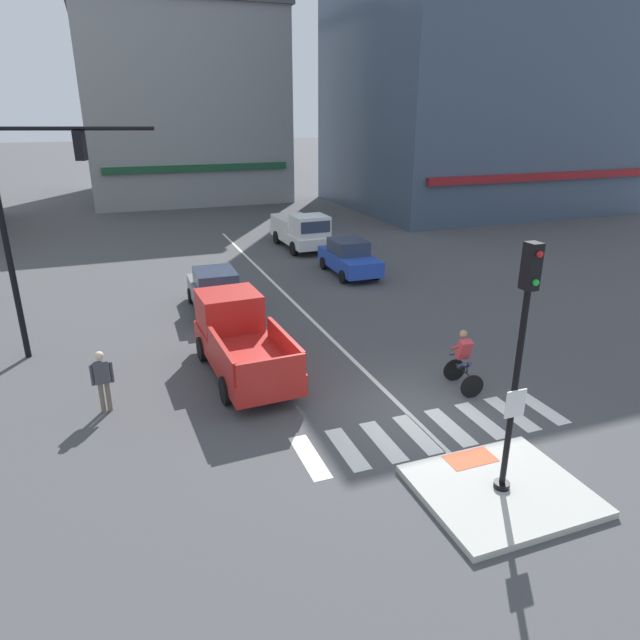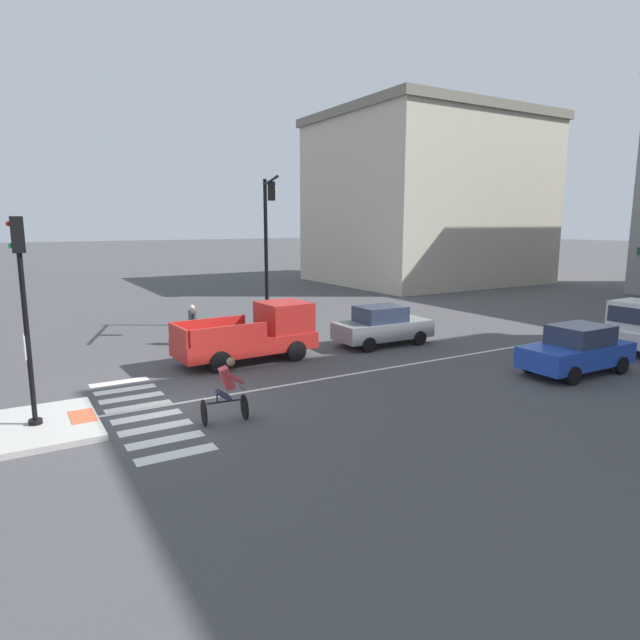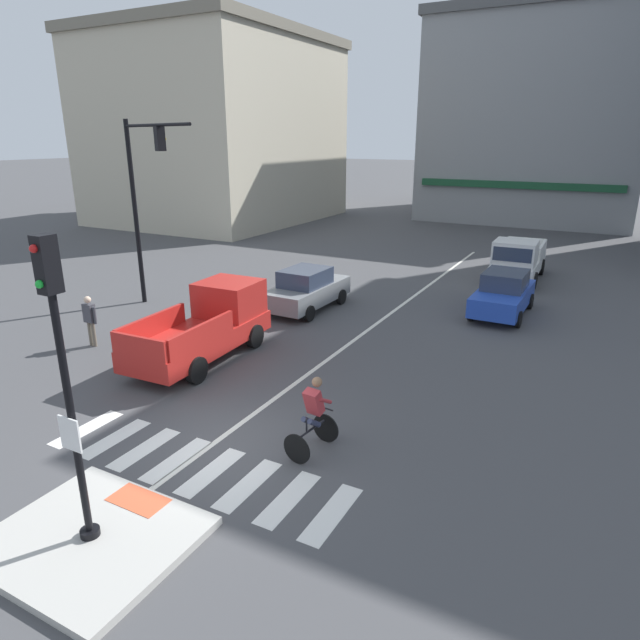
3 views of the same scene
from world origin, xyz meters
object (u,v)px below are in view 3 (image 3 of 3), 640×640
car_grey_westbound_far (307,289)px  pickup_truck_white_eastbound_distant (517,260)px  traffic_light_mast (143,189)px  cyclist (313,414)px  signal_pole (63,369)px  pedestrian_at_curb_left (90,317)px  car_blue_eastbound_far (503,294)px  pickup_truck_red_westbound_near (209,325)px

car_grey_westbound_far → pickup_truck_white_eastbound_distant: 10.67m
traffic_light_mast → cyclist: 13.03m
signal_pole → traffic_light_mast: size_ratio=0.71×
car_grey_westbound_far → pedestrian_at_curb_left: bearing=-121.4°
car_blue_eastbound_far → pedestrian_at_curb_left: bearing=-138.4°
signal_pole → pickup_truck_red_westbound_near: size_ratio=0.97×
car_grey_westbound_far → cyclist: size_ratio=2.46×
pedestrian_at_curb_left → traffic_light_mast: bearing=109.3°
traffic_light_mast → car_blue_eastbound_far: traffic_light_mast is taller
traffic_light_mast → pedestrian_at_curb_left: bearing=-70.7°
cyclist → pedestrian_at_curb_left: (-9.31, 2.09, 0.11)m
cyclist → car_blue_eastbound_far: bearing=82.0°
signal_pole → pickup_truck_red_westbound_near: bearing=115.4°
traffic_light_mast → pedestrian_at_curb_left: size_ratio=4.23×
traffic_light_mast → pickup_truck_red_westbound_near: 7.06m
car_grey_westbound_far → pickup_truck_white_eastbound_distant: pickup_truck_white_eastbound_distant is taller
cyclist → pedestrian_at_curb_left: bearing=167.4°
traffic_light_mast → pickup_truck_white_eastbound_distant: (12.03, 11.06, -3.61)m
car_grey_westbound_far → pedestrian_at_curb_left: size_ratio=2.48×
signal_pole → pickup_truck_white_eastbound_distant: bearing=81.7°
pickup_truck_red_westbound_near → pedestrian_at_curb_left: 4.01m
cyclist → pickup_truck_white_eastbound_distant: bearing=85.9°
traffic_light_mast → pickup_truck_red_westbound_near: (5.29, -2.97, -3.61)m
pickup_truck_red_westbound_near → cyclist: 6.43m
car_blue_eastbound_far → pickup_truck_red_westbound_near: (-7.16, -8.51, 0.17)m
car_blue_eastbound_far → pickup_truck_red_westbound_near: 11.12m
car_grey_westbound_far → pickup_truck_red_westbound_near: (-0.31, -5.51, 0.17)m
pickup_truck_red_westbound_near → cyclist: (5.49, -3.33, -0.11)m
car_blue_eastbound_far → signal_pole: bearing=-102.5°
pickup_truck_white_eastbound_distant → cyclist: bearing=-94.1°
signal_pole → car_grey_westbound_far: size_ratio=1.21×
signal_pole → pedestrian_at_curb_left: signal_pole is taller
cyclist → pickup_truck_red_westbound_near: bearing=148.8°
signal_pole → traffic_light_mast: traffic_light_mast is taller
car_grey_westbound_far → cyclist: bearing=-59.6°
traffic_light_mast → car_blue_eastbound_far: size_ratio=1.72×
signal_pole → car_blue_eastbound_far: signal_pole is taller
traffic_light_mast → cyclist: size_ratio=4.21×
car_grey_westbound_far → pickup_truck_red_westbound_near: size_ratio=0.80×
car_blue_eastbound_far → cyclist: (-1.67, -11.84, 0.06)m
pickup_truck_white_eastbound_distant → car_blue_eastbound_far: bearing=-85.6°
signal_pole → pickup_truck_white_eastbound_distant: signal_pole is taller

